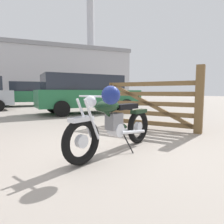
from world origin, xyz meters
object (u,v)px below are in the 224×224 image
Objects in this scene: blue_hatchback_right at (27,94)px; dark_sedan_left at (87,93)px; white_estate_far at (89,94)px; vintage_motorcycle at (114,123)px; timber_gate at (160,103)px.

dark_sedan_left is (2.52, -6.12, 0.10)m from blue_hatchback_right.
blue_hatchback_right and white_estate_far have the same top height.
vintage_motorcycle is 0.40× the size of dark_sedan_left.
vintage_motorcycle is 0.89× the size of timber_gate.
white_estate_far reaches higher than vintage_motorcycle.
vintage_motorcycle is 13.19m from white_estate_far.
blue_hatchback_right is (-3.09, 10.78, 0.13)m from timber_gate.
blue_hatchback_right reaches higher than timber_gate.
blue_hatchback_right is at bearing -19.26° from timber_gate.
dark_sedan_left reaches higher than vintage_motorcycle.
dark_sedan_left is at bearing -113.47° from white_estate_far.
vintage_motorcycle is 0.44× the size of blue_hatchback_right.
blue_hatchback_right is 4.77m from white_estate_far.
timber_gate is at bearing -172.68° from vintage_motorcycle.
timber_gate reaches higher than vintage_motorcycle.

